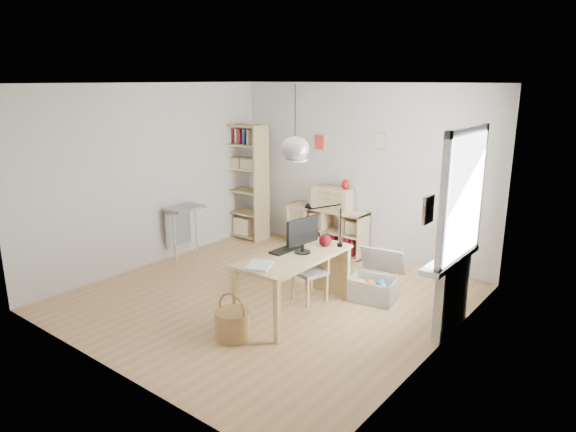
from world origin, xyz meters
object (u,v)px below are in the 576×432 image
Objects in this scene: cube_shelf at (327,232)px; chair at (313,268)px; tall_bookshelf at (245,177)px; monitor at (303,233)px; desk at (295,262)px; drawer_chest at (332,198)px; storage_chest at (375,284)px.

cube_shelf is 2.01m from chair.
chair reaches higher than cube_shelf.
monitor is at bearing -35.06° from tall_bookshelf.
desk reaches higher than cube_shelf.
desk is at bearing -37.01° from tall_bookshelf.
chair is 1.17× the size of drawer_chest.
chair is (0.96, -1.77, 0.12)m from cube_shelf.
desk is 2.38× the size of drawer_chest.
desk is at bearing -128.49° from storage_chest.
drawer_chest is at bearing -19.73° from cube_shelf.
drawer_chest reaches higher than desk.
monitor is 0.77× the size of drawer_chest.
storage_chest is at bearing -17.34° from tall_bookshelf.
desk reaches higher than storage_chest.
monitor is at bearing -129.95° from storage_chest.
cube_shelf is at bearing 133.75° from chair.
tall_bookshelf is at bearing -169.81° from cube_shelf.
storage_chest is (3.14, -0.98, -0.89)m from tall_bookshelf.
drawer_chest is at bearing 122.67° from monitor.
tall_bookshelf is 1.71m from drawer_chest.
tall_bookshelf is 3.17× the size of drawer_chest.
chair is at bearing 113.50° from monitor.
tall_bookshelf is at bearing 153.24° from monitor.
storage_chest is at bearing 66.87° from monitor.
desk is 0.75× the size of tall_bookshelf.
tall_bookshelf is 3.00m from chair.
drawer_chest is at bearing 8.14° from tall_bookshelf.
desk is 2.48m from cube_shelf.
cube_shelf is 1.77m from tall_bookshelf.
cube_shelf is 2.47m from monitor.
chair is (-0.06, 0.47, -0.24)m from desk.
monitor is at bearing 72.79° from desk.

